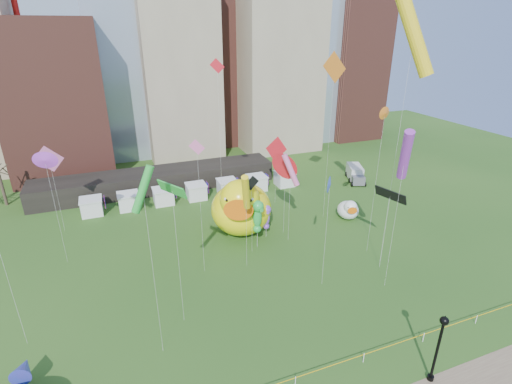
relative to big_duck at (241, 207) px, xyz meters
name	(u,v)px	position (x,y,z in m)	size (l,w,h in m)	color
skyline	(166,44)	(-1.66, 37.77, 17.72)	(101.00, 23.00, 68.00)	brown
pavilion	(157,180)	(-7.91, 18.71, -2.12)	(38.00, 6.00, 3.20)	black
vendor_tents	(196,192)	(-2.89, 12.71, -2.61)	(33.24, 2.80, 2.40)	white
caution_tape	(296,379)	(-3.91, -23.29, -3.04)	(50.00, 0.06, 0.90)	white
big_duck	(241,207)	(0.00, 0.00, 0.00)	(10.50, 11.60, 8.10)	#FFF10D
small_duck	(348,209)	(15.05, -1.60, -2.31)	(3.87, 4.36, 3.06)	white
seahorse_green	(258,214)	(0.62, -4.14, 0.77)	(1.44, 1.78, 6.20)	silver
seahorse_purple	(267,215)	(2.61, -2.12, -0.70)	(1.31, 1.53, 4.39)	silver
lamppost	(439,342)	(5.82, -26.49, 0.00)	(0.63, 0.63, 6.08)	black
box_truck	(355,173)	(24.41, 10.35, -2.44)	(4.13, 6.21, 2.48)	silver
kite_0	(285,166)	(5.08, -1.93, 5.40)	(1.21, 3.01, 10.64)	silver
kite_1	(291,170)	(4.75, -4.01, 5.60)	(2.12, 1.96, 11.23)	silver
kite_2	(390,195)	(11.74, -12.86, 4.97)	(1.42, 3.64, 9.26)	silver
kite_3	(143,190)	(-12.52, -16.38, 10.66)	(2.01, 1.07, 16.04)	silver
kite_4	(414,34)	(11.78, -12.74, 20.15)	(3.80, 4.05, 27.54)	silver
kite_5	(330,185)	(4.18, -13.26, 7.35)	(1.08, 1.24, 11.84)	silver
kite_6	(385,114)	(12.42, -9.60, 12.54)	(1.27, 0.66, 17.03)	silver
kite_7	(405,155)	(10.05, -15.84, 10.30)	(2.60, 2.89, 16.59)	silver
kite_8	(276,149)	(7.86, 7.04, 4.64)	(1.88, 3.30, 10.29)	silver
kite_9	(197,154)	(-6.54, -6.54, 9.62)	(1.46, 0.57, 14.75)	silver
kite_10	(252,185)	(-0.30, -4.70, 4.78)	(1.74, 0.10, 9.57)	silver
kite_11	(172,190)	(-10.18, -13.38, 9.12)	(1.90, 2.91, 13.37)	silver
kite_12	(246,193)	(-1.89, -7.26, 5.12)	(1.82, 2.67, 11.06)	silver
kite_14	(334,69)	(12.22, 0.20, 16.05)	(3.69, 0.78, 21.89)	silver
kite_15	(45,161)	(-20.55, 0.63, 8.37)	(1.73, 0.80, 12.99)	silver
kite_16	(218,77)	(-2.12, 1.02, 15.63)	(1.60, 0.36, 21.39)	silver
kite_17	(49,160)	(-21.30, 8.64, 6.09)	(3.17, 1.23, 11.58)	silver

